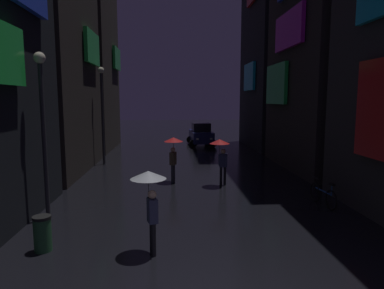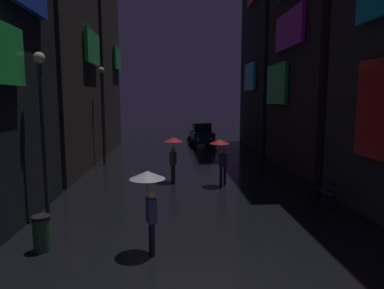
{
  "view_description": "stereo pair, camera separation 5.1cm",
  "coord_description": "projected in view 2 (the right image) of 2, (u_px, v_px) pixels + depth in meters",
  "views": [
    {
      "loc": [
        -1.0,
        -5.79,
        3.89
      ],
      "look_at": [
        0.0,
        9.84,
        1.82
      ],
      "focal_mm": 32.0,
      "sensor_mm": 36.0,
      "label": 1
    },
    {
      "loc": [
        -0.95,
        -5.79,
        3.89
      ],
      "look_at": [
        0.0,
        9.84,
        1.82
      ],
      "focal_mm": 32.0,
      "sensor_mm": 36.0,
      "label": 2
    }
  ],
  "objects": [
    {
      "name": "pedestrian_midstreet_centre_red",
      "position": [
        173.0,
        147.0,
        16.03
      ],
      "size": [
        0.9,
        0.9,
        2.12
      ],
      "color": "#2D2D38",
      "rests_on": "ground"
    },
    {
      "name": "car_distant",
      "position": [
        201.0,
        134.0,
        29.16
      ],
      "size": [
        2.36,
        4.2,
        1.92
      ],
      "color": "navy",
      "rests_on": "ground"
    },
    {
      "name": "trash_bin",
      "position": [
        42.0,
        233.0,
        8.8
      ],
      "size": [
        0.46,
        0.46,
        0.93
      ],
      "color": "#265933",
      "rests_on": "ground"
    },
    {
      "name": "pedestrian_near_crossing_clear",
      "position": [
        149.0,
        189.0,
        8.51
      ],
      "size": [
        0.9,
        0.9,
        2.12
      ],
      "color": "black",
      "rests_on": "ground"
    },
    {
      "name": "streetlamp_left_near",
      "position": [
        42.0,
        116.0,
        10.76
      ],
      "size": [
        0.36,
        0.36,
        5.34
      ],
      "color": "#2D2D33",
      "rests_on": "ground"
    },
    {
      "name": "streetlamp_left_far",
      "position": [
        102.0,
        105.0,
        20.18
      ],
      "size": [
        0.36,
        0.36,
        5.76
      ],
      "color": "#2D2D33",
      "rests_on": "ground"
    },
    {
      "name": "building_right_mid",
      "position": [
        326.0,
        5.0,
        18.48
      ],
      "size": [
        4.25,
        8.09,
        17.9
      ],
      "color": "#2D2826",
      "rests_on": "ground"
    },
    {
      "name": "building_left_far",
      "position": [
        84.0,
        12.0,
        25.92
      ],
      "size": [
        4.25,
        7.32,
        20.87
      ],
      "color": "#2D2826",
      "rests_on": "ground"
    },
    {
      "name": "bicycle_parked_at_storefront",
      "position": [
        323.0,
        195.0,
        12.57
      ],
      "size": [
        0.25,
        1.82,
        0.96
      ],
      "color": "black",
      "rests_on": "ground"
    },
    {
      "name": "pedestrian_foreground_left_red",
      "position": [
        221.0,
        149.0,
        15.36
      ],
      "size": [
        0.9,
        0.9,
        2.12
      ],
      "color": "black",
      "rests_on": "ground"
    }
  ]
}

